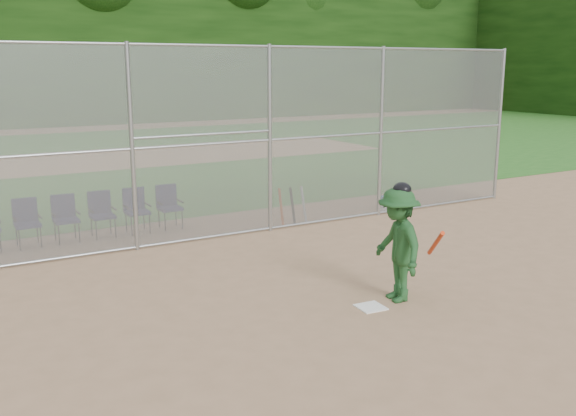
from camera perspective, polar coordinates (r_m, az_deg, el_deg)
ground at (r=9.66m, az=7.57°, el=-9.20°), size 100.00×100.00×0.00m
grass_strip at (r=25.91m, az=-17.54°, el=4.08°), size 100.00×100.00×0.00m
dirt_patch_far at (r=25.91m, az=-17.54°, el=4.09°), size 24.00×24.00×0.00m
backstop_fence at (r=13.35m, az=-5.43°, el=6.09°), size 16.09×0.09×4.00m
treeline at (r=27.68m, az=-19.28°, el=15.90°), size 81.00×60.00×11.00m
home_plate at (r=9.83m, az=7.36°, el=-8.73°), size 0.42×0.42×0.02m
batter_at_plate at (r=9.94m, az=9.73°, el=-3.17°), size 1.03×1.36×1.86m
water_cooler at (r=16.10m, az=8.69°, el=0.35°), size 0.31×0.31×0.39m
spare_bats at (r=14.70m, az=0.40°, el=0.21°), size 0.66×0.29×0.84m
chair_2 at (r=13.80m, az=-22.14°, el=-1.28°), size 0.54×0.52×0.96m
chair_3 at (r=13.92m, az=-19.12°, el=-0.94°), size 0.54×0.52×0.96m
chair_4 at (r=14.07m, az=-16.15°, el=-0.60°), size 0.54×0.52×0.96m
chair_5 at (r=14.26m, az=-13.25°, el=-0.26°), size 0.54×0.52×0.96m
chair_6 at (r=14.48m, az=-10.44°, el=0.06°), size 0.54×0.52×0.96m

